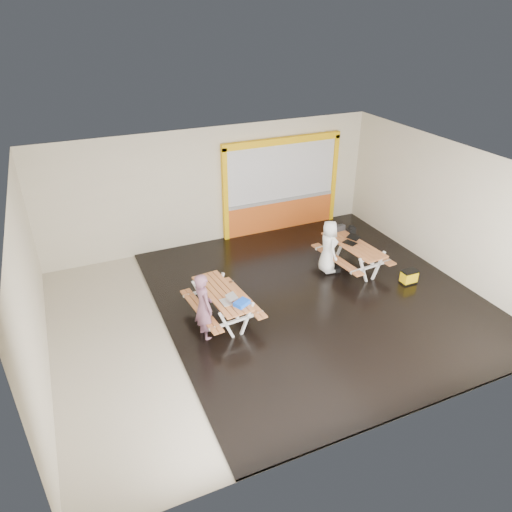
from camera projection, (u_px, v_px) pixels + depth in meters
name	position (u px, v px, depth m)	size (l,w,h in m)	color
room	(272.00, 244.00, 10.53)	(10.02, 8.02, 3.52)	beige
deck	(316.00, 296.00, 11.79)	(7.50, 7.98, 0.05)	black
kiosk	(281.00, 187.00, 14.61)	(3.88, 0.16, 3.00)	#D2581B
picnic_table_left	(222.00, 299.00, 10.67)	(1.48, 2.03, 0.77)	#BC703D
picnic_table_right	(353.00, 250.00, 12.73)	(1.53, 2.10, 0.79)	#BC703D
person_left	(204.00, 307.00, 10.03)	(0.58, 0.38, 1.58)	#794C62
person_right	(328.00, 247.00, 12.43)	(0.71, 0.46, 1.45)	white
laptop_left	(228.00, 300.00, 10.23)	(0.35, 0.32, 0.14)	silver
laptop_right	(351.00, 241.00, 12.69)	(0.48, 0.46, 0.16)	black
blue_pouch	(242.00, 303.00, 10.13)	(0.32, 0.23, 0.09)	blue
toolbox	(338.00, 228.00, 13.35)	(0.36, 0.18, 0.21)	black
backpack	(351.00, 233.00, 13.40)	(0.29, 0.22, 0.42)	black
dark_case	(332.00, 269.00, 12.81)	(0.36, 0.27, 0.13)	black
fluke_bag	(409.00, 277.00, 12.23)	(0.42, 0.28, 0.36)	black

